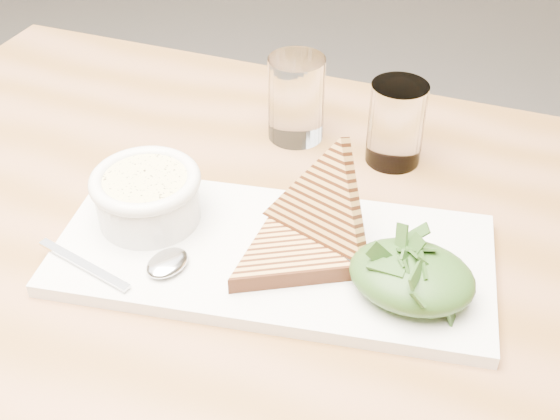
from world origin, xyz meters
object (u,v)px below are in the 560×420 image
(platter, at_px, (273,254))
(glass_near, at_px, (296,99))
(soup_bowl, at_px, (148,202))
(glass_far, at_px, (396,124))
(table_top, at_px, (321,311))

(platter, distance_m, glass_near, 0.24)
(platter, relative_size, glass_near, 4.09)
(soup_bowl, relative_size, glass_near, 1.00)
(soup_bowl, distance_m, glass_near, 0.24)
(platter, height_order, glass_far, glass_far)
(soup_bowl, height_order, glass_far, glass_far)
(glass_near, bearing_deg, table_top, -64.61)
(glass_near, xyz_separation_m, glass_far, (0.13, -0.01, -0.00))
(platter, xyz_separation_m, soup_bowl, (-0.14, -0.00, 0.03))
(platter, relative_size, glass_far, 4.31)
(platter, bearing_deg, glass_near, 104.68)
(table_top, distance_m, soup_bowl, 0.21)
(table_top, xyz_separation_m, soup_bowl, (-0.20, 0.03, 0.06))
(platter, xyz_separation_m, glass_far, (0.07, 0.22, 0.04))
(table_top, bearing_deg, platter, 153.63)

